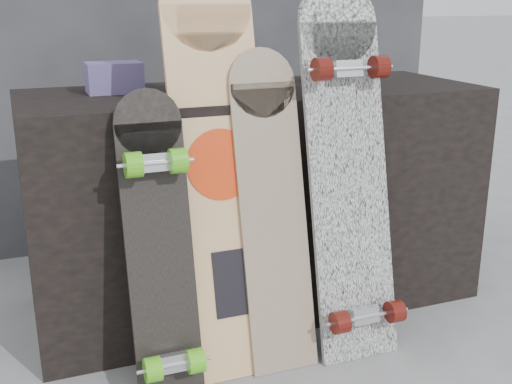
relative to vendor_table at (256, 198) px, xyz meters
name	(u,v)px	position (x,y,z in m)	size (l,w,h in m)	color
ground	(313,364)	(0.00, -0.50, -0.40)	(60.00, 60.00, 0.00)	slate
vendor_table	(256,198)	(0.00, 0.00, 0.00)	(1.60, 0.60, 0.80)	black
merch_box_purple	(114,78)	(-0.47, 0.09, 0.45)	(0.18, 0.12, 0.10)	#3D3670
merch_box_small	(337,68)	(0.32, 0.01, 0.46)	(0.14, 0.14, 0.12)	#3D3670
merch_box_flat	(251,77)	(0.01, 0.08, 0.43)	(0.22, 0.10, 0.06)	#D1B78C
longboard_geisha	(220,158)	(-0.24, -0.32, 0.25)	(0.28, 0.32, 1.23)	#CCBE89
longboard_celtic	(272,201)	(-0.09, -0.37, 0.11)	(0.21, 0.25, 0.97)	beige
longboard_cascadia	(349,165)	(0.16, -0.39, 0.21)	(0.27, 0.34, 1.17)	white
skateboard_dark	(160,244)	(-0.45, -0.42, 0.04)	(0.19, 0.26, 0.87)	black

